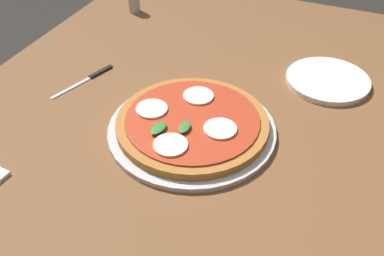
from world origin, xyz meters
The scene contains 6 objects.
dining_table centered at (0.00, 0.00, 0.66)m, with size 1.59×1.14×0.74m.
serving_tray centered at (-0.03, 0.00, 0.75)m, with size 0.36×0.36×0.01m, color silver.
pizza centered at (-0.03, 0.00, 0.77)m, with size 0.33×0.33×0.03m.
plate_white centered at (-0.33, 0.24, 0.75)m, with size 0.20×0.20×0.01m, color white.
knife centered at (-0.12, -0.32, 0.74)m, with size 0.18×0.07×0.01m.
pepper_shaker centered at (-0.50, -0.40, 0.78)m, with size 0.04×0.04×0.07m.
Camera 1 is at (0.66, 0.29, 1.37)m, focal length 42.09 mm.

